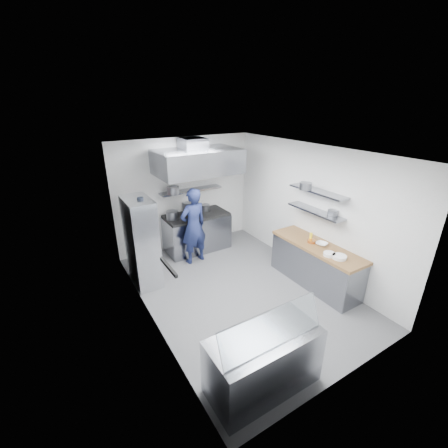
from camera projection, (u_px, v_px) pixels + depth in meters
floor at (239, 290)px, 6.14m from camera, size 5.00×5.00×0.00m
ceiling at (242, 151)px, 5.06m from camera, size 5.00×5.00×0.00m
wall_back at (185, 194)px, 7.57m from camera, size 3.60×2.80×0.02m
wall_front at (356, 297)px, 3.63m from camera, size 3.60×2.80×0.02m
wall_left at (147, 250)px, 4.74m from camera, size 2.80×5.00×0.02m
wall_right at (310, 210)px, 6.46m from camera, size 2.80×5.00×0.02m
gas_range at (197, 233)px, 7.67m from camera, size 1.60×0.80×0.90m
cooktop at (196, 215)px, 7.49m from camera, size 1.57×0.78×0.06m
stock_pot_left at (172, 215)px, 7.14m from camera, size 0.29×0.29×0.20m
stock_pot_mid at (188, 206)px, 7.65m from camera, size 0.30×0.30×0.24m
stock_pot_right at (205, 208)px, 7.69m from camera, size 0.24×0.24×0.16m
over_range_shelf at (191, 190)px, 7.45m from camera, size 1.60×0.30×0.04m
shelf_pot_a at (173, 190)px, 7.04m from camera, size 0.28×0.28×0.18m
extractor_hood at (198, 162)px, 6.82m from camera, size 1.90×1.15×0.55m
hood_duct at (193, 143)px, 6.85m from camera, size 0.55×0.55×0.24m
red_firebox at (137, 202)px, 6.92m from camera, size 0.22×0.10×0.26m
chef at (193, 226)px, 6.90m from camera, size 0.72×0.52×1.81m
wire_rack at (142, 242)px, 6.09m from camera, size 0.50×0.90×1.85m
rack_bin_a at (146, 253)px, 5.93m from camera, size 0.17×0.21×0.19m
rack_bin_b at (141, 226)px, 5.90m from camera, size 0.13×0.17×0.15m
rack_jar at (141, 202)px, 5.72m from camera, size 0.12×0.12×0.18m
knife_strip at (169, 267)px, 3.98m from camera, size 0.04×0.55×0.05m
prep_counter_base at (315, 266)px, 6.21m from camera, size 0.62×2.00×0.84m
prep_counter_top at (317, 246)px, 6.04m from camera, size 0.65×2.04×0.06m
plate_stack_a at (339, 257)px, 5.51m from camera, size 0.26×0.26×0.06m
plate_stack_b at (329, 254)px, 5.61m from camera, size 0.22×0.22×0.06m
copper_pan at (312, 241)px, 6.12m from camera, size 0.18×0.18×0.06m
squeeze_bottle at (311, 237)px, 6.17m from camera, size 0.06×0.06×0.18m
mixing_bowl at (322, 244)px, 6.01m from camera, size 0.28×0.28×0.05m
wall_shelf_lower at (315, 211)px, 6.11m from camera, size 0.30×1.30×0.04m
wall_shelf_upper at (318, 191)px, 5.95m from camera, size 0.30×1.30×0.04m
shelf_pot_c at (333, 212)px, 5.84m from camera, size 0.20×0.20×0.10m
shelf_pot_d at (306, 186)px, 5.98m from camera, size 0.25×0.25×0.14m
display_case at (263, 362)px, 3.93m from camera, size 1.50×0.70×0.85m
display_glass at (272, 328)px, 3.59m from camera, size 1.47×0.19×0.42m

